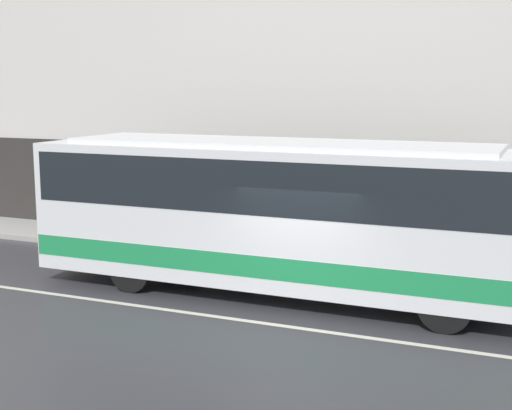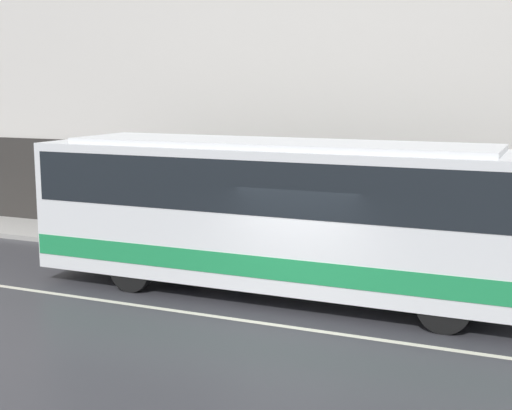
{
  "view_description": "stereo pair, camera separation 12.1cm",
  "coord_description": "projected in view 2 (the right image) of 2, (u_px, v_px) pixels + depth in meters",
  "views": [
    {
      "loc": [
        4.55,
        -12.04,
        4.47
      ],
      "look_at": [
        -1.4,
        1.97,
        1.92
      ],
      "focal_mm": 50.0,
      "sensor_mm": 36.0,
      "label": 1
    },
    {
      "loc": [
        4.66,
        -11.99,
        4.47
      ],
      "look_at": [
        -1.4,
        1.97,
        1.92
      ],
      "focal_mm": 50.0,
      "sensor_mm": 36.0,
      "label": 2
    }
  ],
  "objects": [
    {
      "name": "building_facade",
      "position": [
        376.0,
        6.0,
        18.16
      ],
      "size": [
        60.0,
        0.35,
        13.37
      ],
      "color": "silver",
      "rests_on": "ground_plane"
    },
    {
      "name": "lane_stripe",
      "position": [
        282.0,
        326.0,
        13.42
      ],
      "size": [
        54.0,
        0.14,
        0.01
      ],
      "color": "beige",
      "rests_on": "ground_plane"
    },
    {
      "name": "pedestrian_waiting",
      "position": [
        237.0,
        215.0,
        19.59
      ],
      "size": [
        0.36,
        0.36,
        1.73
      ],
      "color": "navy",
      "rests_on": "sidewalk"
    },
    {
      "name": "transit_bus",
      "position": [
        276.0,
        209.0,
        15.26
      ],
      "size": [
        10.74,
        2.58,
        3.33
      ],
      "color": "white",
      "rests_on": "ground_plane"
    },
    {
      "name": "ground_plane",
      "position": [
        282.0,
        326.0,
        13.42
      ],
      "size": [
        60.0,
        60.0,
        0.0
      ],
      "primitive_type": "plane",
      "color": "#333338"
    },
    {
      "name": "sidewalk",
      "position": [
        356.0,
        262.0,
        18.06
      ],
      "size": [
        60.0,
        2.28,
        0.14
      ],
      "color": "#A09E99",
      "rests_on": "ground_plane"
    }
  ]
}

